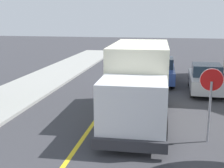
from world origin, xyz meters
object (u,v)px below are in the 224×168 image
at_px(parked_car_far, 160,50).
at_px(stop_sign, 211,91).
at_px(box_truck, 139,79).
at_px(parked_van_across, 206,79).
at_px(parked_car_mid, 154,57).
at_px(parked_car_near, 161,71).

bearing_deg(parked_car_far, stop_sign, -84.04).
height_order(box_truck, parked_van_across, box_truck).
bearing_deg(parked_car_mid, box_truck, -90.22).
xyz_separation_m(box_truck, parked_car_near, (0.78, 7.39, -0.97)).
relative_size(parked_car_near, parked_car_far, 0.99).
xyz_separation_m(box_truck, stop_sign, (2.69, -2.07, 0.09)).
distance_m(box_truck, stop_sign, 3.40).
bearing_deg(parked_car_mid, parked_car_far, 86.96).
relative_size(box_truck, parked_car_near, 1.64).
height_order(parked_car_mid, parked_van_across, same).
bearing_deg(box_truck, parked_car_mid, 89.78).
relative_size(parked_car_near, stop_sign, 1.67).
bearing_deg(parked_car_near, parked_car_far, 91.88).
xyz_separation_m(box_truck, parked_car_mid, (0.06, 14.45, -0.97)).
distance_m(parked_car_near, stop_sign, 9.71).
distance_m(parked_car_mid, parked_van_across, 9.74).
relative_size(parked_van_across, stop_sign, 1.68).
relative_size(parked_car_near, parked_car_mid, 0.99).
relative_size(parked_car_far, stop_sign, 1.68).
xyz_separation_m(parked_car_near, stop_sign, (1.91, -9.46, 1.06)).
height_order(parked_van_across, stop_sign, stop_sign).
distance_m(parked_car_mid, stop_sign, 16.76).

